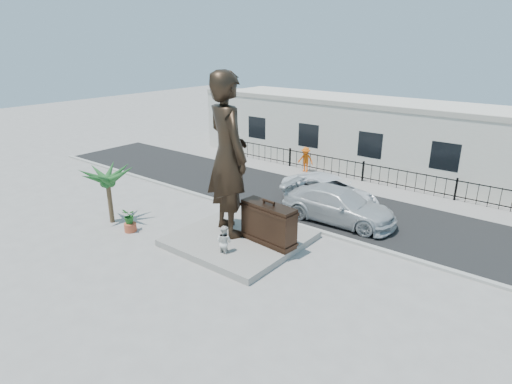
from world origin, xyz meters
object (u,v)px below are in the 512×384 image
Objects in this scene: suitcase at (269,224)px; tourist at (224,242)px; statue at (228,155)px; car_white at (330,193)px.

suitcase reaches higher than tourist.
statue is at bearing -171.15° from suitcase.
suitcase is 0.43× the size of car_white.
suitcase is at bearing -151.87° from statue.
statue is 1.22× the size of car_white.
car_white is (1.70, 6.05, -3.00)m from statue.
tourist is (-0.92, -1.75, -0.45)m from suitcase.
car_white is (-0.38, 5.92, -0.36)m from suitcase.
tourist is 7.69m from car_white.
suitcase reaches higher than car_white.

